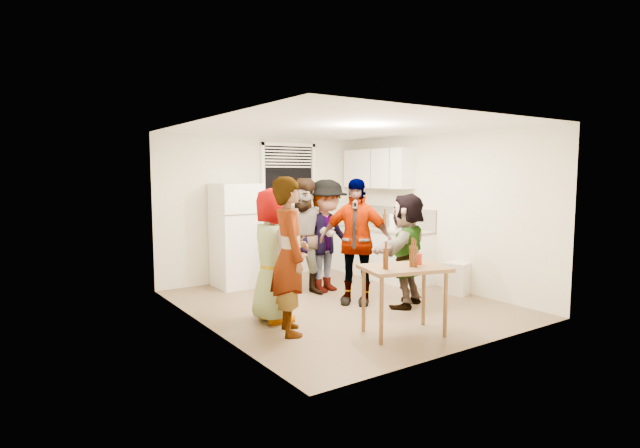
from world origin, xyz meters
TOP-DOWN VIEW (x-y plane):
  - room at (0.00, 0.00)m, footprint 4.00×4.50m
  - window at (0.45, 2.21)m, footprint 1.12×0.10m
  - refrigerator at (-0.75, 1.88)m, footprint 0.70×0.70m
  - counter_lower at (1.70, 1.15)m, footprint 0.60×2.20m
  - countertop at (1.70, 1.15)m, footprint 0.64×2.22m
  - backsplash at (1.99, 1.15)m, footprint 0.03×2.20m
  - upper_cabinets at (1.83, 1.35)m, footprint 0.34×1.60m
  - kettle at (1.65, 1.14)m, footprint 0.28×0.26m
  - paper_towel at (1.68, 0.77)m, footprint 0.12×0.12m
  - wine_bottle at (1.75, 1.91)m, footprint 0.08×0.08m
  - beer_bottle_counter at (1.60, 0.89)m, footprint 0.07×0.07m
  - blue_cup at (1.57, 0.37)m, footprint 0.09×0.09m
  - picture_frame at (1.92, 1.78)m, footprint 0.02×0.16m
  - trash_bin at (1.85, -0.55)m, footprint 0.41×0.41m
  - serving_table at (-0.21, -1.50)m, footprint 1.08×0.87m
  - beer_bottle_table at (-0.15, -1.56)m, footprint 0.07×0.07m
  - red_cup at (0.02, -1.49)m, footprint 0.10×0.10m
  - guest_grey at (-1.20, -0.17)m, footprint 1.73×0.93m
  - guest_stripe at (-1.28, -0.72)m, footprint 1.95×1.24m
  - guest_back_left at (-0.10, 0.74)m, footprint 1.75×1.97m
  - guest_back_right at (0.26, 0.75)m, footprint 1.43×1.94m
  - guest_black at (0.19, -0.08)m, footprint 2.06×1.96m
  - guest_orange at (0.69, -0.61)m, footprint 2.03×2.09m

SIDE VIEW (x-z plane):
  - room at x=0.00m, z-range -1.25..1.25m
  - serving_table at x=-0.21m, z-range -0.40..0.40m
  - guest_grey at x=-1.20m, z-range -0.27..0.27m
  - guest_stripe at x=-1.28m, z-range -0.22..0.22m
  - guest_back_left at x=-0.10m, z-range -0.34..0.34m
  - guest_back_right at x=0.26m, z-range -0.33..0.33m
  - guest_black at x=0.19m, z-range -0.22..0.22m
  - guest_orange at x=0.69m, z-range -0.24..0.24m
  - trash_bin at x=1.85m, z-range 0.00..0.50m
  - counter_lower at x=1.70m, z-range 0.00..0.86m
  - beer_bottle_table at x=-0.15m, z-range 0.68..0.93m
  - red_cup at x=0.02m, z-range 0.74..0.87m
  - refrigerator at x=-0.75m, z-range 0.00..1.70m
  - countertop at x=1.70m, z-range 0.86..0.90m
  - beer_bottle_counter at x=1.60m, z-range 0.77..1.03m
  - kettle at x=1.65m, z-range 0.80..1.00m
  - wine_bottle at x=1.75m, z-range 0.74..1.06m
  - blue_cup at x=1.57m, z-range 0.84..0.96m
  - paper_towel at x=1.68m, z-range 0.77..1.03m
  - picture_frame at x=1.92m, z-range 0.90..1.03m
  - backsplash at x=1.99m, z-range 0.90..1.26m
  - window at x=0.45m, z-range 1.32..2.38m
  - upper_cabinets at x=1.83m, z-range 1.60..2.30m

